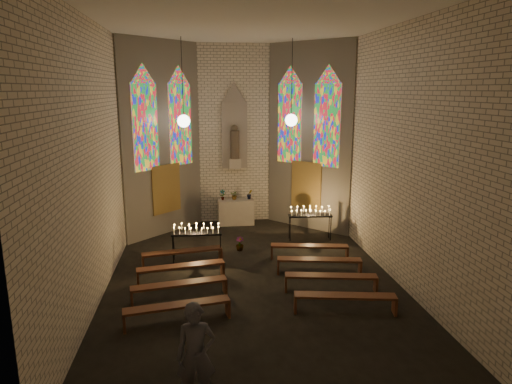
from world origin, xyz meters
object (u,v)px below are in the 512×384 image
Objects in this scene: altar at (236,212)px; aisle_flower_pot at (240,244)px; votive_stand_right at (310,213)px; visitor at (196,355)px; votive_stand_left at (197,231)px.

altar is 3.03× the size of aisle_flower_pot.
visitor is at bearing -111.15° from votive_stand_right.
altar is 0.76× the size of visitor.
altar is at bearing 87.52° from aisle_flower_pot.
votive_stand_right reaches higher than aisle_flower_pot.
votive_stand_left is 6.73m from visitor.
visitor reaches higher than altar.
altar is 0.89× the size of votive_stand_right.
visitor reaches higher than votive_stand_right.
votive_stand_right is at bearing -42.09° from altar.
visitor is (0.01, -6.73, -0.06)m from votive_stand_left.
votive_stand_left is (-1.54, -3.85, 0.48)m from altar.
votive_stand_left reaches higher than votive_stand_right.
visitor reaches higher than aisle_flower_pot.
aisle_flower_pot is 0.29× the size of votive_stand_right.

